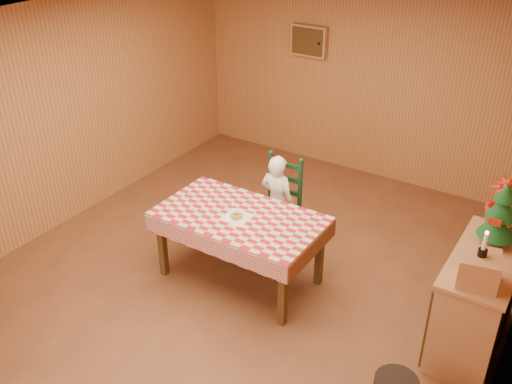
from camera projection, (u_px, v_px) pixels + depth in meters
ground at (246, 279)px, 5.98m from camera, size 6.00×6.00×0.00m
cabin_walls at (274, 99)px, 5.49m from camera, size 5.10×6.05×2.65m
dining_table at (240, 222)px, 5.67m from camera, size 1.66×0.96×0.77m
ladder_chair at (279, 205)px, 6.34m from camera, size 0.44×0.40×1.08m
seated_child at (277, 202)px, 6.27m from camera, size 0.41×0.27×1.12m
napkin at (237, 217)px, 5.59m from camera, size 0.26×0.26×0.00m
donut at (237, 215)px, 5.58m from camera, size 0.15×0.15×0.04m
shelf_unit at (476, 300)px, 4.96m from camera, size 0.54×1.24×0.93m
crate at (479, 269)px, 4.38m from camera, size 0.35×0.35×0.25m
christmas_tree at (501, 215)px, 4.78m from camera, size 0.34×0.34×0.62m
flower_arrangement at (502, 203)px, 5.05m from camera, size 0.35×0.35×0.48m
candle_set at (483, 249)px, 4.29m from camera, size 0.07×0.07×0.22m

